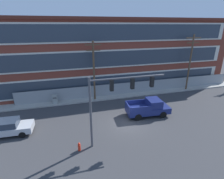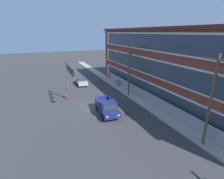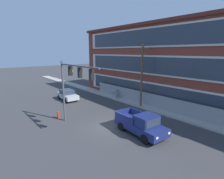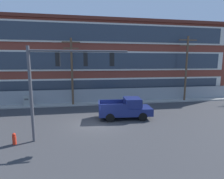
{
  "view_description": "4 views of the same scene",
  "coord_description": "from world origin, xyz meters",
  "px_view_note": "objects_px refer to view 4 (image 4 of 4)",
  "views": [
    {
      "loc": [
        -6.12,
        -15.55,
        10.11
      ],
      "look_at": [
        -0.2,
        5.23,
        2.09
      ],
      "focal_mm": 28.0,
      "sensor_mm": 36.0,
      "label": 1
    },
    {
      "loc": [
        22.83,
        -6.66,
        10.46
      ],
      "look_at": [
        2.89,
        1.85,
        3.31
      ],
      "focal_mm": 28.0,
      "sensor_mm": 36.0,
      "label": 2
    },
    {
      "loc": [
        12.56,
        -10.3,
        7.29
      ],
      "look_at": [
        -1.52,
        1.52,
        3.3
      ],
      "focal_mm": 28.0,
      "sensor_mm": 36.0,
      "label": 3
    },
    {
      "loc": [
        -0.94,
        -14.76,
        5.3
      ],
      "look_at": [
        1.99,
        2.53,
        2.61
      ],
      "focal_mm": 28.0,
      "sensor_mm": 36.0,
      "label": 4
    }
  ],
  "objects_px": {
    "pickup_truck_navy": "(126,109)",
    "electrical_cabinet": "(27,101)",
    "traffic_signal_mast": "(63,72)",
    "utility_pole_near_corner": "(72,69)",
    "utility_pole_midblock": "(186,66)",
    "fire_hydrant": "(14,139)"
  },
  "relations": [
    {
      "from": "pickup_truck_navy",
      "to": "electrical_cabinet",
      "type": "relative_size",
      "value": 3.69
    },
    {
      "from": "traffic_signal_mast",
      "to": "utility_pole_midblock",
      "type": "bearing_deg",
      "value": 32.95
    },
    {
      "from": "electrical_cabinet",
      "to": "fire_hydrant",
      "type": "xyz_separation_m",
      "value": [
        2.16,
        -10.31,
        -0.32
      ]
    },
    {
      "from": "traffic_signal_mast",
      "to": "fire_hydrant",
      "type": "height_order",
      "value": "traffic_signal_mast"
    },
    {
      "from": "traffic_signal_mast",
      "to": "electrical_cabinet",
      "type": "distance_m",
      "value": 12.08
    },
    {
      "from": "pickup_truck_navy",
      "to": "utility_pole_near_corner",
      "type": "xyz_separation_m",
      "value": [
        -5.3,
        6.06,
        3.57
      ]
    },
    {
      "from": "utility_pole_midblock",
      "to": "fire_hydrant",
      "type": "relative_size",
      "value": 11.28
    },
    {
      "from": "utility_pole_midblock",
      "to": "electrical_cabinet",
      "type": "xyz_separation_m",
      "value": [
        -20.62,
        0.17,
        -4.17
      ]
    },
    {
      "from": "fire_hydrant",
      "to": "traffic_signal_mast",
      "type": "bearing_deg",
      "value": 4.76
    },
    {
      "from": "pickup_truck_navy",
      "to": "utility_pole_midblock",
      "type": "bearing_deg",
      "value": 31.42
    },
    {
      "from": "traffic_signal_mast",
      "to": "utility_pole_near_corner",
      "type": "distance_m",
      "value": 9.89
    },
    {
      "from": "traffic_signal_mast",
      "to": "fire_hydrant",
      "type": "bearing_deg",
      "value": -175.24
    },
    {
      "from": "utility_pole_near_corner",
      "to": "fire_hydrant",
      "type": "xyz_separation_m",
      "value": [
        -3.26,
        -10.15,
        -4.14
      ]
    },
    {
      "from": "pickup_truck_navy",
      "to": "utility_pole_near_corner",
      "type": "distance_m",
      "value": 8.81
    },
    {
      "from": "fire_hydrant",
      "to": "utility_pole_midblock",
      "type": "bearing_deg",
      "value": 28.78
    },
    {
      "from": "utility_pole_near_corner",
      "to": "utility_pole_midblock",
      "type": "xyz_separation_m",
      "value": [
        15.2,
        -0.01,
        0.36
      ]
    },
    {
      "from": "utility_pole_near_corner",
      "to": "traffic_signal_mast",
      "type": "bearing_deg",
      "value": -90.2
    },
    {
      "from": "traffic_signal_mast",
      "to": "utility_pole_near_corner",
      "type": "height_order",
      "value": "utility_pole_near_corner"
    },
    {
      "from": "pickup_truck_navy",
      "to": "electrical_cabinet",
      "type": "bearing_deg",
      "value": 149.89
    },
    {
      "from": "utility_pole_near_corner",
      "to": "electrical_cabinet",
      "type": "xyz_separation_m",
      "value": [
        -5.42,
        0.16,
        -3.81
      ]
    },
    {
      "from": "pickup_truck_navy",
      "to": "utility_pole_near_corner",
      "type": "relative_size",
      "value": 0.63
    },
    {
      "from": "traffic_signal_mast",
      "to": "electrical_cabinet",
      "type": "bearing_deg",
      "value": 118.23
    }
  ]
}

